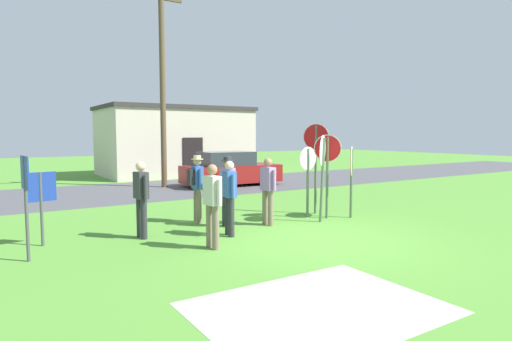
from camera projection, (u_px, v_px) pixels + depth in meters
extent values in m
plane|color=#518E33|center=(319.00, 242.00, 9.12)|extent=(80.00, 80.00, 0.00)
cube|color=#4C4C51|center=(156.00, 189.00, 17.72)|extent=(60.00, 6.40, 0.01)
cube|color=#ADAAA3|center=(318.00, 308.00, 5.65)|extent=(3.20, 2.40, 0.01)
cube|color=beige|center=(174.00, 143.00, 24.33)|extent=(7.75, 5.01, 3.58)
cube|color=#383333|center=(174.00, 109.00, 24.17)|extent=(7.95, 5.21, 0.20)
cube|color=black|center=(193.00, 158.00, 22.27)|extent=(1.10, 0.08, 2.10)
cylinder|color=brown|center=(163.00, 87.00, 18.16)|extent=(0.24, 0.24, 8.51)
cube|color=maroon|center=(231.00, 174.00, 19.09)|extent=(4.34, 1.89, 0.76)
cube|color=#2D333D|center=(226.00, 158.00, 18.91)|extent=(2.27, 1.58, 0.60)
cylinder|color=black|center=(247.00, 175.00, 20.57)|extent=(0.64, 0.23, 0.64)
cylinder|color=black|center=(268.00, 178.00, 19.03)|extent=(0.64, 0.23, 0.64)
cylinder|color=black|center=(196.00, 178.00, 19.19)|extent=(0.64, 0.23, 0.64)
cylinder|color=black|center=(213.00, 182.00, 17.65)|extent=(0.64, 0.23, 0.64)
cylinder|color=#51664C|center=(316.00, 170.00, 12.28)|extent=(0.10, 0.10, 2.52)
cylinder|color=white|center=(316.00, 137.00, 12.20)|extent=(0.44, 0.65, 0.77)
cylinder|color=red|center=(316.00, 137.00, 12.19)|extent=(0.41, 0.60, 0.71)
cylinder|color=#51664C|center=(322.00, 180.00, 11.10)|extent=(0.14, 0.16, 2.19)
cylinder|color=white|center=(323.00, 151.00, 11.04)|extent=(0.64, 0.52, 0.79)
cylinder|color=red|center=(322.00, 151.00, 11.04)|extent=(0.60, 0.49, 0.73)
cylinder|color=#51664C|center=(327.00, 178.00, 11.61)|extent=(0.10, 0.10, 2.21)
cylinder|color=white|center=(328.00, 148.00, 11.54)|extent=(0.52, 0.54, 0.74)
cylinder|color=red|center=(328.00, 148.00, 11.53)|extent=(0.49, 0.51, 0.69)
cylinder|color=#51664C|center=(351.00, 183.00, 11.70)|extent=(0.10, 0.10, 1.88)
cylinder|color=white|center=(352.00, 161.00, 11.65)|extent=(0.60, 0.55, 0.80)
cylinder|color=red|center=(351.00, 161.00, 11.65)|extent=(0.56, 0.51, 0.74)
cylinder|color=#51664C|center=(308.00, 183.00, 11.74)|extent=(0.08, 0.08, 1.89)
cylinder|color=white|center=(308.00, 158.00, 11.68)|extent=(0.63, 0.09, 0.63)
cylinder|color=red|center=(308.00, 158.00, 11.69)|extent=(0.58, 0.09, 0.59)
cylinder|color=#7A6B56|center=(265.00, 207.00, 10.87)|extent=(0.14, 0.14, 0.88)
cylinder|color=#7A6B56|center=(271.00, 208.00, 10.70)|extent=(0.14, 0.14, 0.88)
cube|color=#9E7AB2|center=(268.00, 179.00, 10.72)|extent=(0.26, 0.38, 0.58)
cylinder|color=#9E7AB2|center=(262.00, 179.00, 10.91)|extent=(0.09, 0.09, 0.52)
cylinder|color=#9E7AB2|center=(274.00, 180.00, 10.53)|extent=(0.09, 0.09, 0.52)
sphere|color=#9E7051|center=(268.00, 162.00, 10.68)|extent=(0.21, 0.21, 0.21)
cylinder|color=#7A6B56|center=(196.00, 205.00, 11.19)|extent=(0.14, 0.14, 0.88)
cylinder|color=#7A6B56|center=(199.00, 206.00, 11.00)|extent=(0.14, 0.14, 0.88)
cube|color=#3860B7|center=(197.00, 177.00, 11.03)|extent=(0.25, 0.38, 0.58)
cylinder|color=#3860B7|center=(194.00, 177.00, 11.25)|extent=(0.09, 0.09, 0.52)
cylinder|color=#3860B7|center=(201.00, 179.00, 10.82)|extent=(0.09, 0.09, 0.52)
sphere|color=tan|center=(197.00, 161.00, 11.00)|extent=(0.21, 0.21, 0.21)
cylinder|color=beige|center=(197.00, 159.00, 10.99)|extent=(0.31, 0.32, 0.02)
cylinder|color=beige|center=(197.00, 157.00, 10.99)|extent=(0.19, 0.19, 0.09)
cube|color=#232328|center=(191.00, 177.00, 10.95)|extent=(0.16, 0.27, 0.40)
cylinder|color=#2D2D33|center=(228.00, 216.00, 9.74)|extent=(0.14, 0.14, 0.88)
cylinder|color=#2D2D33|center=(231.00, 217.00, 9.54)|extent=(0.14, 0.14, 0.88)
cube|color=#3860B7|center=(229.00, 184.00, 9.57)|extent=(0.27, 0.39, 0.58)
cylinder|color=#3860B7|center=(226.00, 184.00, 9.80)|extent=(0.09, 0.09, 0.52)
cylinder|color=#3860B7|center=(233.00, 186.00, 9.36)|extent=(0.09, 0.09, 0.52)
sphere|color=beige|center=(229.00, 166.00, 9.54)|extent=(0.21, 0.21, 0.21)
cylinder|color=#2D2D33|center=(140.00, 218.00, 9.51)|extent=(0.14, 0.14, 0.88)
cylinder|color=#2D2D33|center=(144.00, 219.00, 9.34)|extent=(0.14, 0.14, 0.88)
cube|color=#333338|center=(141.00, 185.00, 9.36)|extent=(0.26, 0.38, 0.58)
cylinder|color=#333338|center=(137.00, 185.00, 9.55)|extent=(0.09, 0.09, 0.52)
cylinder|color=#333338|center=(146.00, 187.00, 9.18)|extent=(0.09, 0.09, 0.52)
sphere|color=beige|center=(141.00, 166.00, 9.33)|extent=(0.21, 0.21, 0.21)
cylinder|color=#7A6B56|center=(209.00, 226.00, 8.65)|extent=(0.14, 0.14, 0.88)
cylinder|color=#7A6B56|center=(216.00, 228.00, 8.48)|extent=(0.14, 0.14, 0.88)
cube|color=beige|center=(212.00, 190.00, 8.51)|extent=(0.26, 0.39, 0.58)
cylinder|color=beige|center=(206.00, 190.00, 8.69)|extent=(0.09, 0.09, 0.52)
cylinder|color=beige|center=(219.00, 193.00, 8.32)|extent=(0.09, 0.09, 0.52)
sphere|color=#9E7051|center=(212.00, 170.00, 8.47)|extent=(0.21, 0.21, 0.21)
cylinder|color=#2D2D33|center=(225.00, 208.00, 10.68)|extent=(0.14, 0.14, 0.88)
cylinder|color=#2D2D33|center=(231.00, 209.00, 10.52)|extent=(0.14, 0.14, 0.88)
cube|color=#9E7AB2|center=(227.00, 180.00, 10.54)|extent=(0.29, 0.40, 0.58)
cylinder|color=#9E7AB2|center=(221.00, 180.00, 10.72)|extent=(0.09, 0.09, 0.52)
cylinder|color=#9E7AB2|center=(234.00, 181.00, 10.37)|extent=(0.09, 0.09, 0.52)
sphere|color=#9E7051|center=(227.00, 163.00, 10.51)|extent=(0.21, 0.21, 0.21)
cylinder|color=#333338|center=(227.00, 160.00, 10.50)|extent=(0.32, 0.32, 0.02)
cylinder|color=#333338|center=(227.00, 158.00, 10.50)|extent=(0.19, 0.19, 0.09)
cylinder|color=#4C4C51|center=(26.00, 209.00, 7.65)|extent=(0.06, 0.06, 1.90)
cube|color=#1E389E|center=(25.00, 173.00, 7.59)|extent=(0.09, 0.60, 0.60)
cylinder|color=#4C4C51|center=(41.00, 209.00, 8.74)|extent=(0.06, 0.06, 1.52)
cube|color=#1E389E|center=(40.00, 187.00, 8.70)|extent=(0.60, 0.12, 0.60)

